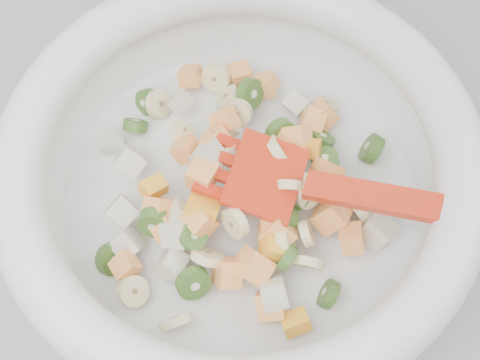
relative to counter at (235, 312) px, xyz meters
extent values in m
cube|color=gray|center=(0.00, 0.00, 0.00)|extent=(2.00, 0.60, 0.90)
cylinder|color=white|center=(0.00, -0.03, 0.46)|extent=(0.32, 0.32, 0.02)
torus|color=white|center=(0.00, -0.03, 0.53)|extent=(0.39, 0.39, 0.04)
cylinder|color=beige|center=(-0.01, -0.01, 0.51)|extent=(0.02, 0.02, 0.02)
cylinder|color=beige|center=(0.03, -0.02, 0.51)|extent=(0.02, 0.03, 0.03)
cylinder|color=beige|center=(-0.04, 0.02, 0.50)|extent=(0.03, 0.03, 0.03)
cylinder|color=beige|center=(-0.08, -0.13, 0.48)|extent=(0.03, 0.02, 0.03)
cylinder|color=beige|center=(-0.04, -0.09, 0.49)|extent=(0.03, 0.03, 0.03)
cylinder|color=beige|center=(0.01, 0.06, 0.48)|extent=(0.03, 0.03, 0.03)
cylinder|color=beige|center=(0.03, -0.11, 0.49)|extent=(0.04, 0.03, 0.04)
cylinder|color=beige|center=(-0.02, -0.07, 0.51)|extent=(0.02, 0.03, 0.03)
cylinder|color=beige|center=(0.02, -0.09, 0.50)|extent=(0.02, 0.03, 0.03)
cylinder|color=beige|center=(0.03, -0.06, 0.51)|extent=(0.03, 0.02, 0.03)
cylinder|color=beige|center=(0.04, 0.07, 0.48)|extent=(0.03, 0.03, 0.02)
cylinder|color=beige|center=(-0.05, 0.07, 0.48)|extent=(0.03, 0.03, 0.03)
cylinder|color=beige|center=(-0.10, -0.10, 0.48)|extent=(0.03, 0.03, 0.02)
cylinder|color=beige|center=(0.09, 0.03, 0.48)|extent=(0.03, 0.03, 0.02)
cylinder|color=beige|center=(0.01, 0.03, 0.49)|extent=(0.03, 0.03, 0.03)
cylinder|color=beige|center=(0.04, -0.09, 0.50)|extent=(0.01, 0.02, 0.03)
cylinder|color=beige|center=(0.04, -0.06, 0.50)|extent=(0.03, 0.04, 0.03)
cylinder|color=beige|center=(0.05, -0.06, 0.50)|extent=(0.04, 0.02, 0.04)
cylinder|color=beige|center=(0.09, -0.08, 0.48)|extent=(0.02, 0.04, 0.03)
cylinder|color=beige|center=(0.00, 0.02, 0.50)|extent=(0.02, 0.03, 0.03)
cylinder|color=beige|center=(0.06, -0.01, 0.49)|extent=(0.03, 0.03, 0.03)
cylinder|color=beige|center=(0.00, 0.08, 0.48)|extent=(0.03, 0.03, 0.03)
cube|color=#FFA450|center=(-0.03, -0.11, 0.49)|extent=(0.03, 0.03, 0.03)
cube|color=#FFA450|center=(-0.07, -0.06, 0.49)|extent=(0.03, 0.02, 0.03)
cube|color=#FFA450|center=(-0.03, -0.03, 0.51)|extent=(0.03, 0.03, 0.02)
cube|color=#FFA450|center=(0.06, -0.08, 0.49)|extent=(0.04, 0.03, 0.04)
cube|color=#FFA450|center=(0.07, -0.10, 0.49)|extent=(0.03, 0.03, 0.03)
cube|color=#FFA450|center=(0.00, -0.14, 0.48)|extent=(0.03, 0.03, 0.03)
cube|color=#FFA450|center=(-0.04, -0.06, 0.50)|extent=(0.03, 0.03, 0.03)
cube|color=#FFA450|center=(0.00, 0.02, 0.50)|extent=(0.03, 0.03, 0.03)
cube|color=#FFA450|center=(0.09, 0.02, 0.49)|extent=(0.03, 0.03, 0.03)
cube|color=#FFA450|center=(0.02, -0.08, 0.50)|extent=(0.04, 0.03, 0.04)
cube|color=#FFA450|center=(-0.01, -0.11, 0.49)|extent=(0.04, 0.04, 0.04)
cube|color=#FFA450|center=(-0.07, -0.04, 0.50)|extent=(0.03, 0.03, 0.03)
cube|color=#FFA450|center=(-0.02, 0.09, 0.48)|extent=(0.03, 0.03, 0.03)
cube|color=#FFA450|center=(0.05, -0.01, 0.50)|extent=(0.03, 0.03, 0.04)
cube|color=#FFA450|center=(-0.01, 0.00, 0.51)|extent=(0.03, 0.03, 0.03)
cube|color=#FFA450|center=(0.05, 0.06, 0.48)|extent=(0.03, 0.03, 0.03)
cube|color=#FFA450|center=(-0.04, 0.00, 0.50)|extent=(0.03, 0.03, 0.03)
cube|color=#FFA450|center=(0.02, -0.08, 0.50)|extent=(0.02, 0.02, 0.02)
cube|color=#FFA450|center=(0.08, 0.01, 0.49)|extent=(0.03, 0.03, 0.03)
cube|color=#FFA450|center=(0.07, -0.05, 0.50)|extent=(0.03, 0.03, 0.03)
cube|color=#FFA450|center=(-0.11, -0.08, 0.49)|extent=(0.03, 0.02, 0.02)
cube|color=#FFA450|center=(0.03, 0.08, 0.48)|extent=(0.02, 0.02, 0.02)
cylinder|color=#60AB39|center=(-0.08, 0.05, 0.48)|extent=(0.03, 0.03, 0.03)
cylinder|color=#60AB39|center=(-0.06, -0.11, 0.49)|extent=(0.03, 0.03, 0.03)
cylinder|color=#60AB39|center=(-0.08, -0.05, 0.50)|extent=(0.03, 0.03, 0.03)
cylinder|color=#60AB39|center=(0.07, -0.03, 0.49)|extent=(0.03, 0.03, 0.01)
cylinder|color=#60AB39|center=(-0.05, -0.07, 0.50)|extent=(0.03, 0.03, 0.02)
cylinder|color=#60AB39|center=(-0.06, 0.08, 0.48)|extent=(0.02, 0.03, 0.03)
cylinder|color=#60AB39|center=(0.02, -0.08, 0.50)|extent=(0.03, 0.03, 0.02)
cylinder|color=#60AB39|center=(0.04, -0.06, 0.50)|extent=(0.03, 0.03, 0.03)
cylinder|color=#60AB39|center=(-0.12, -0.07, 0.47)|extent=(0.03, 0.04, 0.04)
cylinder|color=#60AB39|center=(0.04, 0.00, 0.50)|extent=(0.04, 0.02, 0.04)
cylinder|color=#60AB39|center=(0.08, -0.01, 0.49)|extent=(0.03, 0.03, 0.03)
cylinder|color=#60AB39|center=(0.04, -0.14, 0.48)|extent=(0.02, 0.03, 0.03)
cylinder|color=#60AB39|center=(0.12, -0.02, 0.48)|extent=(0.03, 0.03, 0.03)
cylinder|color=#60AB39|center=(0.02, -0.11, 0.49)|extent=(0.02, 0.03, 0.03)
cylinder|color=#60AB39|center=(0.03, 0.05, 0.49)|extent=(0.04, 0.03, 0.04)
cube|color=beige|center=(0.00, -0.13, 0.49)|extent=(0.02, 0.03, 0.03)
cube|color=beige|center=(-0.09, 0.01, 0.49)|extent=(0.03, 0.04, 0.04)
cube|color=beige|center=(-0.10, 0.04, 0.48)|extent=(0.02, 0.02, 0.02)
cube|color=beige|center=(0.08, -0.06, 0.49)|extent=(0.03, 0.02, 0.03)
cube|color=beige|center=(-0.05, -0.05, 0.50)|extent=(0.03, 0.03, 0.03)
cube|color=beige|center=(-0.02, -0.01, 0.51)|extent=(0.03, 0.03, 0.03)
cube|color=beige|center=(0.07, 0.04, 0.48)|extent=(0.03, 0.03, 0.03)
cube|color=beige|center=(-0.07, -0.09, 0.49)|extent=(0.03, 0.03, 0.03)
cube|color=beige|center=(-0.03, 0.06, 0.48)|extent=(0.03, 0.02, 0.03)
cube|color=beige|center=(-0.10, -0.03, 0.49)|extent=(0.03, 0.03, 0.03)
cube|color=beige|center=(-0.06, -0.06, 0.50)|extent=(0.03, 0.03, 0.03)
cube|color=beige|center=(-0.10, -0.06, 0.48)|extent=(0.03, 0.03, 0.03)
cube|color=beige|center=(0.10, -0.10, 0.48)|extent=(0.04, 0.03, 0.03)
cube|color=yellow|center=(0.01, -0.10, 0.50)|extent=(0.03, 0.02, 0.02)
cube|color=yellow|center=(0.01, -0.15, 0.48)|extent=(0.02, 0.02, 0.02)
cube|color=yellow|center=(-0.04, -0.06, 0.51)|extent=(0.03, 0.03, 0.02)
cube|color=yellow|center=(0.03, -0.04, 0.51)|extent=(0.03, 0.03, 0.02)
cube|color=yellow|center=(-0.07, -0.02, 0.50)|extent=(0.03, 0.02, 0.02)
cube|color=yellow|center=(0.06, -0.02, 0.50)|extent=(0.03, 0.03, 0.03)
cube|color=red|center=(0.02, -0.05, 0.52)|extent=(0.08, 0.09, 0.02)
cube|color=red|center=(0.00, -0.01, 0.51)|extent=(0.03, 0.02, 0.01)
cube|color=red|center=(-0.01, -0.02, 0.51)|extent=(0.03, 0.02, 0.01)
cube|color=red|center=(-0.02, -0.03, 0.51)|extent=(0.03, 0.02, 0.01)
cube|color=red|center=(-0.03, -0.04, 0.51)|extent=(0.03, 0.02, 0.01)
cube|color=red|center=(0.13, -0.11, 0.54)|extent=(0.18, 0.12, 0.04)
camera|label=1|loc=(-0.06, -0.28, 0.99)|focal=50.00mm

